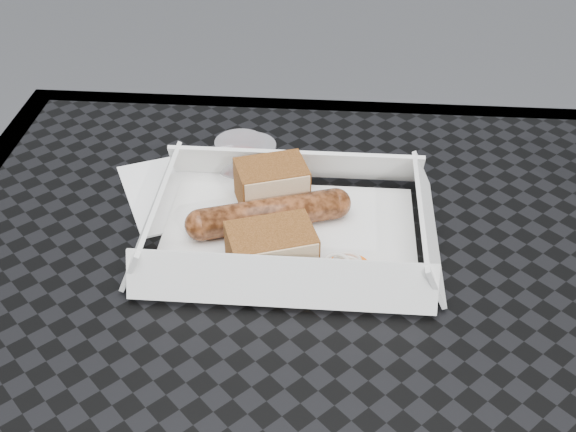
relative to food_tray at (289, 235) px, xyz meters
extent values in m
cube|color=black|center=(0.08, -0.15, -0.01)|extent=(0.80, 0.80, 0.01)
cube|color=black|center=(0.08, 0.24, -0.02)|extent=(0.80, 0.03, 0.03)
cylinder|color=black|center=(-0.27, 0.20, -0.38)|extent=(0.03, 0.03, 0.73)
cube|color=white|center=(0.00, 0.00, 0.00)|extent=(0.22, 0.15, 0.00)
cylinder|color=brown|center=(-0.02, 0.01, 0.02)|extent=(0.12, 0.07, 0.03)
sphere|color=brown|center=(0.04, 0.03, 0.02)|extent=(0.03, 0.03, 0.03)
sphere|color=brown|center=(-0.07, -0.01, 0.02)|extent=(0.03, 0.03, 0.03)
cube|color=brown|center=(-0.02, 0.05, 0.02)|extent=(0.07, 0.06, 0.04)
cube|color=brown|center=(-0.01, -0.04, 0.02)|extent=(0.08, 0.07, 0.04)
cylinder|color=#FE610B|center=(0.05, -0.04, 0.00)|extent=(0.02, 0.02, 0.00)
torus|color=white|center=(0.05, -0.05, 0.00)|extent=(0.02, 0.02, 0.00)
cube|color=#B2D17F|center=(0.06, -0.04, 0.00)|extent=(0.02, 0.02, 0.00)
cube|color=white|center=(-0.10, 0.07, 0.00)|extent=(0.16, 0.16, 0.00)
cylinder|color=maroon|center=(-0.06, 0.11, 0.01)|extent=(0.05, 0.05, 0.03)
cylinder|color=silver|center=(-0.05, 0.10, 0.01)|extent=(0.05, 0.05, 0.03)
camera|label=1|loc=(0.04, -0.49, 0.39)|focal=45.00mm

